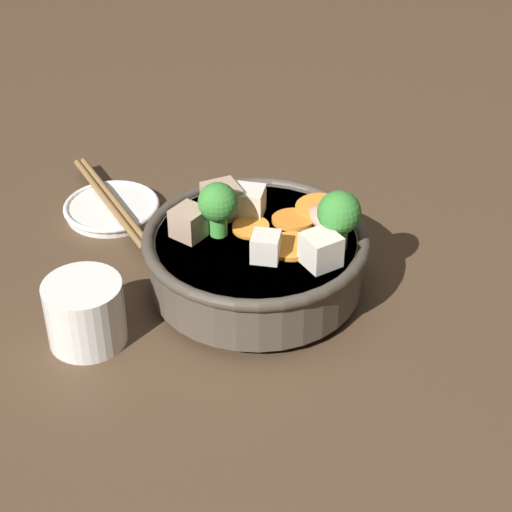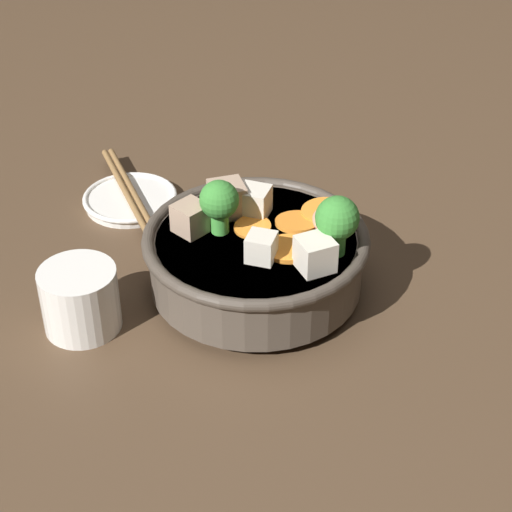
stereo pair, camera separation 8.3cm
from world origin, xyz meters
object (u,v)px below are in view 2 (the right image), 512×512
object	(u,v)px
tea_cup	(80,299)
chopsticks_pair	(130,192)
side_saucer	(130,199)
stirfry_bowl	(257,253)

from	to	relation	value
tea_cup	chopsticks_pair	bearing A→B (deg)	45.62
tea_cup	side_saucer	bearing A→B (deg)	45.62
stirfry_bowl	side_saucer	world-z (taller)	stirfry_bowl
side_saucer	tea_cup	size ratio (longest dim) A/B	1.49
stirfry_bowl	tea_cup	world-z (taller)	stirfry_bowl
stirfry_bowl	side_saucer	xyz separation A→B (m)	(-0.01, 0.22, -0.04)
stirfry_bowl	chopsticks_pair	world-z (taller)	stirfry_bowl
stirfry_bowl	chopsticks_pair	distance (m)	0.22
stirfry_bowl	chopsticks_pair	bearing A→B (deg)	92.69
side_saucer	tea_cup	bearing A→B (deg)	-134.38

